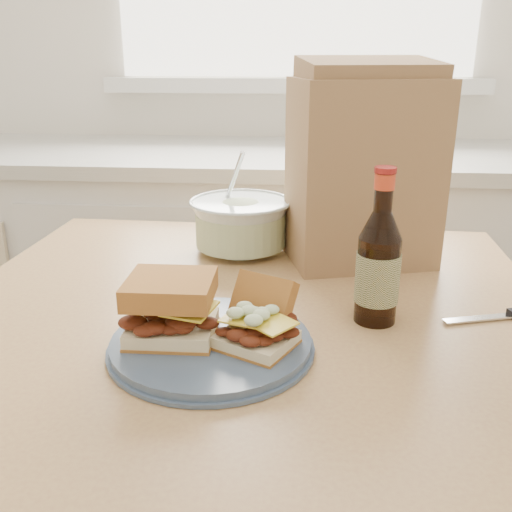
# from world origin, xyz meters

# --- Properties ---
(wall_back) EXTENTS (4.00, 0.02, 2.70)m
(wall_back) POSITION_xyz_m (0.00, 2.00, 1.35)
(wall_back) COLOR white
(wall_back) RESTS_ON ground
(cabinet_run) EXTENTS (2.50, 0.64, 0.94)m
(cabinet_run) POSITION_xyz_m (-0.00, 1.70, 0.47)
(cabinet_run) COLOR silver
(cabinet_run) RESTS_ON ground
(dining_table) EXTENTS (1.04, 1.04, 0.84)m
(dining_table) POSITION_xyz_m (-0.05, 0.72, 0.71)
(dining_table) COLOR tan
(dining_table) RESTS_ON ground
(plate) EXTENTS (0.28, 0.28, 0.02)m
(plate) POSITION_xyz_m (-0.09, 0.61, 0.84)
(plate) COLOR #43556D
(plate) RESTS_ON dining_table
(sandwich_left) EXTENTS (0.12, 0.11, 0.09)m
(sandwich_left) POSITION_xyz_m (-0.14, 0.61, 0.90)
(sandwich_left) COLOR beige
(sandwich_left) RESTS_ON plate
(sandwich_right) EXTENTS (0.12, 0.16, 0.08)m
(sandwich_right) POSITION_xyz_m (-0.02, 0.61, 0.88)
(sandwich_right) COLOR beige
(sandwich_right) RESTS_ON plate
(coleslaw_bowl) EXTENTS (0.21, 0.21, 0.21)m
(coleslaw_bowl) POSITION_xyz_m (-0.09, 1.03, 0.89)
(coleslaw_bowl) COLOR silver
(coleslaw_bowl) RESTS_ON dining_table
(beer_bottle) EXTENTS (0.07, 0.07, 0.24)m
(beer_bottle) POSITION_xyz_m (0.15, 0.72, 0.93)
(beer_bottle) COLOR black
(beer_bottle) RESTS_ON dining_table
(paper_bag) EXTENTS (0.30, 0.24, 0.35)m
(paper_bag) POSITION_xyz_m (0.15, 1.00, 1.01)
(paper_bag) COLOR #9A6A4A
(paper_bag) RESTS_ON dining_table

